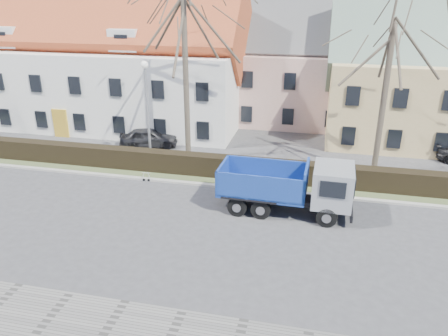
% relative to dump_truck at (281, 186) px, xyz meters
% --- Properties ---
extents(ground, '(120.00, 120.00, 0.00)m').
position_rel_dump_truck_xyz_m(ground, '(-4.79, -2.43, -1.41)').
color(ground, '#3C3C3E').
extents(curb_far, '(80.00, 0.30, 0.12)m').
position_rel_dump_truck_xyz_m(curb_far, '(-4.79, 2.17, -1.35)').
color(curb_far, '#9D9A90').
rests_on(curb_far, ground).
extents(grass_strip, '(80.00, 3.00, 0.10)m').
position_rel_dump_truck_xyz_m(grass_strip, '(-4.79, 3.77, -1.36)').
color(grass_strip, '#44522E').
rests_on(grass_strip, ground).
extents(hedge, '(60.00, 0.90, 1.30)m').
position_rel_dump_truck_xyz_m(hedge, '(-4.79, 3.57, -0.76)').
color(hedge, black).
rests_on(hedge, ground).
extents(building_white, '(26.80, 10.80, 9.50)m').
position_rel_dump_truck_xyz_m(building_white, '(-17.79, 13.57, 3.34)').
color(building_white, white).
rests_on(building_white, ground).
extents(building_pink, '(10.80, 8.80, 8.00)m').
position_rel_dump_truck_xyz_m(building_pink, '(-0.79, 17.57, 2.59)').
color(building_pink, tan).
rests_on(building_pink, ground).
extents(tree_1, '(9.20, 9.20, 12.65)m').
position_rel_dump_truck_xyz_m(tree_1, '(-6.79, 6.07, 4.92)').
color(tree_1, '#493F32').
rests_on(tree_1, ground).
extents(tree_2, '(8.00, 8.00, 11.00)m').
position_rel_dump_truck_xyz_m(tree_2, '(5.21, 6.07, 4.09)').
color(tree_2, '#493F32').
rests_on(tree_2, ground).
extents(dump_truck, '(7.11, 2.83, 2.81)m').
position_rel_dump_truck_xyz_m(dump_truck, '(0.00, 0.00, 0.00)').
color(dump_truck, navy).
rests_on(dump_truck, ground).
extents(streetlight, '(0.53, 0.53, 6.80)m').
position_rel_dump_truck_xyz_m(streetlight, '(-8.89, 4.57, 1.99)').
color(streetlight, '#A0A1A3').
rests_on(streetlight, ground).
extents(cart_frame, '(0.72, 0.44, 0.64)m').
position_rel_dump_truck_xyz_m(cart_frame, '(-8.39, 1.99, -1.09)').
color(cart_frame, silver).
rests_on(cart_frame, ground).
extents(parked_car_a, '(4.47, 2.93, 1.41)m').
position_rel_dump_truck_xyz_m(parked_car_a, '(-10.31, 7.79, -0.70)').
color(parked_car_a, '#242426').
rests_on(parked_car_a, ground).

